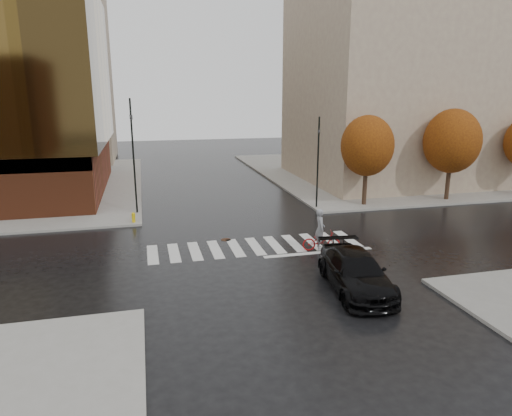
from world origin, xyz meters
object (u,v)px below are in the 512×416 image
(traffic_light_nw, at_px, (133,148))
(sedan, at_px, (355,272))
(cyclist, at_px, (321,236))
(traffic_light_ne, at_px, (318,158))
(fire_hydrant, at_px, (133,217))

(traffic_light_nw, bearing_deg, sedan, 38.87)
(cyclist, bearing_deg, traffic_light_nw, 54.36)
(traffic_light_ne, distance_m, fire_hydrant, 13.23)
(traffic_light_nw, bearing_deg, traffic_light_ne, 90.93)
(traffic_light_ne, bearing_deg, cyclist, 55.73)
(sedan, bearing_deg, traffic_light_nw, 127.96)
(traffic_light_ne, height_order, fire_hydrant, traffic_light_ne)
(sedan, bearing_deg, traffic_light_ne, 82.13)
(traffic_light_nw, distance_m, fire_hydrant, 4.77)
(cyclist, height_order, fire_hydrant, cyclist)
(sedan, distance_m, traffic_light_nw, 17.92)
(traffic_light_ne, xyz_separation_m, fire_hydrant, (-12.80, -1.01, -3.21))
(sedan, distance_m, traffic_light_ne, 14.25)
(cyclist, xyz_separation_m, traffic_light_nw, (-9.51, 10.00, 3.79))
(sedan, bearing_deg, fire_hydrant, 133.36)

